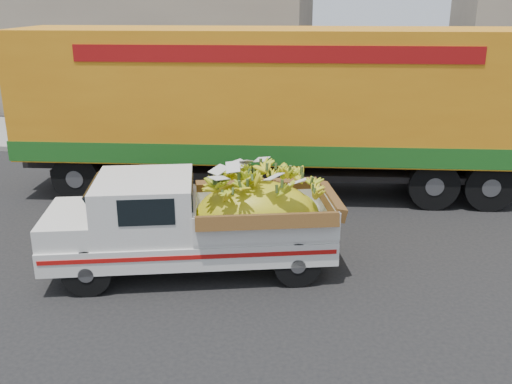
# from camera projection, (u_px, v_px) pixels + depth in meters

# --- Properties ---
(ground) EXTENTS (100.00, 100.00, 0.00)m
(ground) POSITION_uv_depth(u_px,v_px,m) (155.00, 285.00, 9.26)
(ground) COLOR black
(ground) RESTS_ON ground
(curb) EXTENTS (60.00, 0.25, 0.15)m
(curb) POSITION_uv_depth(u_px,v_px,m) (244.00, 159.00, 16.30)
(curb) COLOR gray
(curb) RESTS_ON ground
(sidewalk) EXTENTS (60.00, 4.00, 0.14)m
(sidewalk) POSITION_uv_depth(u_px,v_px,m) (256.00, 142.00, 18.27)
(sidewalk) COLOR gray
(sidewalk) RESTS_ON ground
(building_left) EXTENTS (18.00, 6.00, 5.00)m
(building_left) POSITION_uv_depth(u_px,v_px,m) (95.00, 46.00, 24.28)
(building_left) COLOR gray
(building_left) RESTS_ON ground
(pickup_truck) EXTENTS (5.00, 2.89, 1.65)m
(pickup_truck) POSITION_uv_depth(u_px,v_px,m) (213.00, 220.00, 9.56)
(pickup_truck) COLOR black
(pickup_truck) RESTS_ON ground
(semi_trailer) EXTENTS (12.04, 3.72, 3.80)m
(semi_trailer) POSITION_uv_depth(u_px,v_px,m) (277.00, 104.00, 13.16)
(semi_trailer) COLOR black
(semi_trailer) RESTS_ON ground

